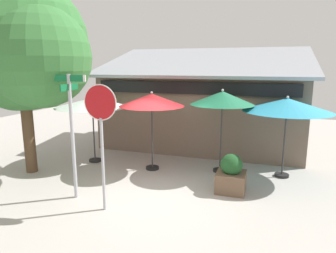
{
  "coord_description": "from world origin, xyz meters",
  "views": [
    {
      "loc": [
        2.96,
        -7.38,
        3.45
      ],
      "look_at": [
        0.09,
        1.2,
        1.6
      ],
      "focal_mm": 32.18,
      "sensor_mm": 36.0,
      "label": 1
    }
  ],
  "objects_px": {
    "patio_umbrella_teal_far_right": "(287,105)",
    "shade_tree": "(25,47)",
    "patio_umbrella_ivory_left": "(92,103)",
    "stop_sign": "(101,123)",
    "patio_umbrella_crimson_center": "(152,101)",
    "street_sign_post": "(72,126)",
    "sidewalk_planter": "(231,175)",
    "patio_umbrella_forest_green_right": "(222,99)"
  },
  "relations": [
    {
      "from": "sidewalk_planter",
      "to": "patio_umbrella_forest_green_right",
      "type": "bearing_deg",
      "value": 109.73
    },
    {
      "from": "patio_umbrella_teal_far_right",
      "to": "sidewalk_planter",
      "type": "bearing_deg",
      "value": -129.93
    },
    {
      "from": "street_sign_post",
      "to": "patio_umbrella_teal_far_right",
      "type": "relative_size",
      "value": 1.22
    },
    {
      "from": "stop_sign",
      "to": "patio_umbrella_crimson_center",
      "type": "relative_size",
      "value": 1.16
    },
    {
      "from": "patio_umbrella_forest_green_right",
      "to": "sidewalk_planter",
      "type": "height_order",
      "value": "patio_umbrella_forest_green_right"
    },
    {
      "from": "patio_umbrella_ivory_left",
      "to": "patio_umbrella_forest_green_right",
      "type": "height_order",
      "value": "patio_umbrella_forest_green_right"
    },
    {
      "from": "patio_umbrella_forest_green_right",
      "to": "patio_umbrella_crimson_center",
      "type": "bearing_deg",
      "value": -167.88
    },
    {
      "from": "patio_umbrella_ivory_left",
      "to": "patio_umbrella_forest_green_right",
      "type": "relative_size",
      "value": 0.95
    },
    {
      "from": "patio_umbrella_ivory_left",
      "to": "patio_umbrella_crimson_center",
      "type": "height_order",
      "value": "patio_umbrella_crimson_center"
    },
    {
      "from": "patio_umbrella_crimson_center",
      "to": "sidewalk_planter",
      "type": "relative_size",
      "value": 2.44
    },
    {
      "from": "stop_sign",
      "to": "sidewalk_planter",
      "type": "xyz_separation_m",
      "value": [
        2.77,
        2.07,
        -1.67
      ]
    },
    {
      "from": "patio_umbrella_teal_far_right",
      "to": "sidewalk_planter",
      "type": "relative_size",
      "value": 2.47
    },
    {
      "from": "street_sign_post",
      "to": "sidewalk_planter",
      "type": "relative_size",
      "value": 3.01
    },
    {
      "from": "patio_umbrella_ivory_left",
      "to": "stop_sign",
      "type": "bearing_deg",
      "value": -54.76
    },
    {
      "from": "stop_sign",
      "to": "patio_umbrella_teal_far_right",
      "type": "height_order",
      "value": "stop_sign"
    },
    {
      "from": "shade_tree",
      "to": "sidewalk_planter",
      "type": "xyz_separation_m",
      "value": [
        6.13,
        0.61,
        -3.49
      ]
    },
    {
      "from": "stop_sign",
      "to": "patio_umbrella_ivory_left",
      "type": "height_order",
      "value": "stop_sign"
    },
    {
      "from": "street_sign_post",
      "to": "patio_umbrella_forest_green_right",
      "type": "relative_size",
      "value": 1.19
    },
    {
      "from": "stop_sign",
      "to": "patio_umbrella_forest_green_right",
      "type": "distance_m",
      "value": 4.21
    },
    {
      "from": "patio_umbrella_ivory_left",
      "to": "patio_umbrella_forest_green_right",
      "type": "xyz_separation_m",
      "value": [
        4.49,
        0.37,
        0.27
      ]
    },
    {
      "from": "patio_umbrella_ivory_left",
      "to": "shade_tree",
      "type": "bearing_deg",
      "value": -122.84
    },
    {
      "from": "patio_umbrella_crimson_center",
      "to": "shade_tree",
      "type": "xyz_separation_m",
      "value": [
        -3.4,
        -1.62,
        1.64
      ]
    },
    {
      "from": "stop_sign",
      "to": "patio_umbrella_teal_far_right",
      "type": "bearing_deg",
      "value": 41.85
    },
    {
      "from": "patio_umbrella_teal_far_right",
      "to": "shade_tree",
      "type": "height_order",
      "value": "shade_tree"
    },
    {
      "from": "patio_umbrella_forest_green_right",
      "to": "shade_tree",
      "type": "distance_m",
      "value": 6.17
    },
    {
      "from": "street_sign_post",
      "to": "stop_sign",
      "type": "relative_size",
      "value": 1.07
    },
    {
      "from": "stop_sign",
      "to": "patio_umbrella_crimson_center",
      "type": "xyz_separation_m",
      "value": [
        0.04,
        3.08,
        0.18
      ]
    },
    {
      "from": "patio_umbrella_crimson_center",
      "to": "shade_tree",
      "type": "bearing_deg",
      "value": -154.55
    },
    {
      "from": "patio_umbrella_forest_green_right",
      "to": "shade_tree",
      "type": "xyz_separation_m",
      "value": [
        -5.6,
        -2.09,
        1.55
      ]
    },
    {
      "from": "patio_umbrella_teal_far_right",
      "to": "shade_tree",
      "type": "distance_m",
      "value": 8.04
    },
    {
      "from": "patio_umbrella_forest_green_right",
      "to": "sidewalk_planter",
      "type": "distance_m",
      "value": 2.5
    },
    {
      "from": "sidewalk_planter",
      "to": "patio_umbrella_crimson_center",
      "type": "bearing_deg",
      "value": 159.72
    },
    {
      "from": "patio_umbrella_ivory_left",
      "to": "patio_umbrella_crimson_center",
      "type": "bearing_deg",
      "value": -2.64
    },
    {
      "from": "patio_umbrella_forest_green_right",
      "to": "sidewalk_planter",
      "type": "xyz_separation_m",
      "value": [
        0.53,
        -1.48,
        -1.94
      ]
    },
    {
      "from": "stop_sign",
      "to": "patio_umbrella_teal_far_right",
      "type": "distance_m",
      "value": 5.59
    },
    {
      "from": "patio_umbrella_ivory_left",
      "to": "patio_umbrella_forest_green_right",
      "type": "bearing_deg",
      "value": 4.68
    },
    {
      "from": "patio_umbrella_crimson_center",
      "to": "stop_sign",
      "type": "bearing_deg",
      "value": -90.7
    },
    {
      "from": "patio_umbrella_forest_green_right",
      "to": "shade_tree",
      "type": "height_order",
      "value": "shade_tree"
    },
    {
      "from": "patio_umbrella_forest_green_right",
      "to": "sidewalk_planter",
      "type": "bearing_deg",
      "value": -70.27
    },
    {
      "from": "patio_umbrella_teal_far_right",
      "to": "shade_tree",
      "type": "xyz_separation_m",
      "value": [
        -7.52,
        -2.27,
        1.7
      ]
    },
    {
      "from": "patio_umbrella_ivory_left",
      "to": "patio_umbrella_forest_green_right",
      "type": "distance_m",
      "value": 4.51
    },
    {
      "from": "patio_umbrella_forest_green_right",
      "to": "patio_umbrella_teal_far_right",
      "type": "distance_m",
      "value": 1.94
    }
  ]
}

